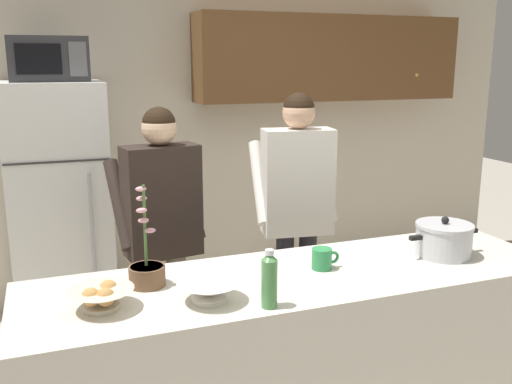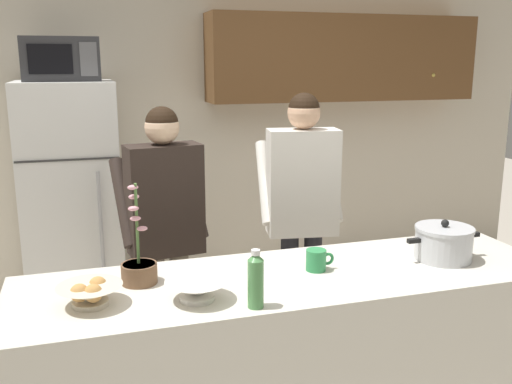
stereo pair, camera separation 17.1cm
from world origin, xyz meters
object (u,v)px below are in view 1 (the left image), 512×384
at_px(cooking_pot, 444,239).
at_px(refrigerator, 61,208).
at_px(potted_orchid, 147,270).
at_px(bottle_near_edge, 269,279).
at_px(person_by_sink, 297,196).
at_px(bread_bowl, 101,297).
at_px(person_near_pot, 162,217).
at_px(coffee_mug, 322,259).
at_px(microwave, 49,59).
at_px(empty_bowl, 209,290).

bearing_deg(cooking_pot, refrigerator, 132.06).
distance_m(cooking_pot, potted_orchid, 1.40).
relative_size(bottle_near_edge, potted_orchid, 0.53).
bearing_deg(person_by_sink, bread_bowl, -141.39).
relative_size(person_near_pot, potted_orchid, 3.72).
bearing_deg(person_near_pot, bottle_near_edge, -81.34).
relative_size(bread_bowl, bottle_near_edge, 1.09).
bearing_deg(bottle_near_edge, cooking_pot, 14.35).
bearing_deg(coffee_mug, refrigerator, 120.13).
bearing_deg(cooking_pot, microwave, 132.40).
bearing_deg(potted_orchid, cooking_pot, -4.83).
height_order(microwave, coffee_mug, microwave).
bearing_deg(person_by_sink, cooking_pot, -70.40).
height_order(person_by_sink, coffee_mug, person_by_sink).
bearing_deg(coffee_mug, microwave, 120.44).
height_order(cooking_pot, bottle_near_edge, bottle_near_edge).
relative_size(person_by_sink, cooking_pot, 4.33).
relative_size(microwave, potted_orchid, 1.12).
bearing_deg(cooking_pot, coffee_mug, 176.35).
height_order(microwave, cooking_pot, microwave).
distance_m(person_by_sink, bread_bowl, 1.61).
bearing_deg(refrigerator, bread_bowl, -87.35).
distance_m(bread_bowl, potted_orchid, 0.27).
distance_m(person_near_pot, coffee_mug, 1.02).
relative_size(person_by_sink, potted_orchid, 3.85).
bearing_deg(bottle_near_edge, person_by_sink, 61.22).
bearing_deg(bread_bowl, empty_bowl, -9.55).
bearing_deg(empty_bowl, potted_orchid, 129.14).
xyz_separation_m(person_by_sink, potted_orchid, (-1.05, -0.83, -0.04)).
bearing_deg(person_by_sink, empty_bowl, -128.73).
relative_size(refrigerator, cooking_pot, 4.46).
distance_m(person_by_sink, cooking_pot, 1.00).
xyz_separation_m(person_by_sink, coffee_mug, (-0.29, -0.91, -0.06)).
bearing_deg(microwave, cooking_pot, -47.60).
bearing_deg(microwave, person_by_sink, -33.67).
bearing_deg(bottle_near_edge, coffee_mug, 38.28).
bearing_deg(refrigerator, potted_orchid, -80.56).
xyz_separation_m(person_near_pot, bottle_near_edge, (0.18, -1.16, 0.04)).
distance_m(refrigerator, coffee_mug, 2.11).
bearing_deg(potted_orchid, microwave, 99.55).
bearing_deg(microwave, bread_bowl, -87.32).
relative_size(refrigerator, bottle_near_edge, 7.46).
bearing_deg(microwave, coffee_mug, -59.56).
distance_m(bread_bowl, bottle_near_edge, 0.63).
distance_m(refrigerator, cooking_pot, 2.51).
xyz_separation_m(person_by_sink, cooking_pot, (0.34, -0.95, -0.03)).
distance_m(cooking_pot, bread_bowl, 1.59).
xyz_separation_m(person_near_pot, bread_bowl, (-0.42, -0.96, -0.02)).
height_order(person_near_pot, empty_bowl, person_near_pot).
xyz_separation_m(cooking_pot, bread_bowl, (-1.59, -0.06, -0.03)).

